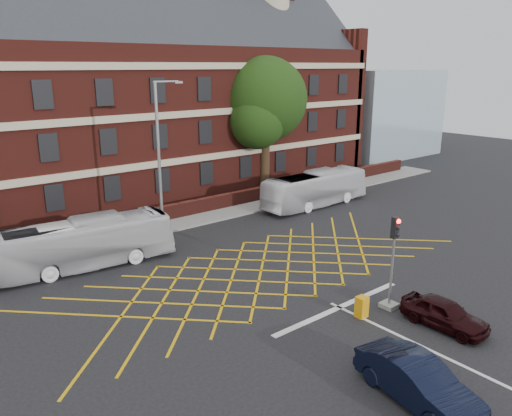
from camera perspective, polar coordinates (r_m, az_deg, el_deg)
ground at (r=25.48m, az=3.52°, el=-8.50°), size 120.00×120.00×0.00m
victorian_building at (r=42.16m, az=-17.29°, el=11.62°), size 51.00×12.17×20.40m
boundary_wall at (r=35.28m, az=-11.00°, el=-0.76°), size 56.00×0.50×1.10m
far_pavement at (r=34.58m, az=-10.16°, el=-1.91°), size 60.00×3.00×0.12m
glass_block at (r=62.90m, az=13.45°, el=10.53°), size 14.00×10.00×10.00m
box_junction_hatching at (r=26.84m, az=0.59°, el=-7.13°), size 8.22×8.22×0.02m
stop_line at (r=23.30m, az=9.51°, el=-11.13°), size 8.00×0.30×0.02m
centre_line at (r=20.29m, az=24.05°, el=-16.85°), size 0.15×14.00×0.02m
bus_left at (r=28.29m, az=-19.33°, el=-3.90°), size 9.97×3.45×2.72m
bus_right at (r=38.85m, az=6.83°, el=2.19°), size 9.70×2.40×2.69m
car_navy at (r=17.81m, az=17.99°, el=-18.33°), size 2.27×4.68×1.48m
car_maroon at (r=22.59m, az=20.72°, el=-11.20°), size 1.51×3.66×1.24m
deciduous_tree at (r=43.22m, az=0.97°, el=11.63°), size 7.50×7.21×11.37m
traffic_light_near at (r=23.08m, az=15.25°, el=-6.98°), size 0.70×0.70×4.27m
street_lamp at (r=30.07m, az=-10.73°, el=1.98°), size 2.25×1.00×9.71m
utility_cabinet at (r=22.49m, az=11.98°, el=-11.00°), size 0.47×0.44×0.94m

